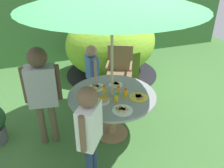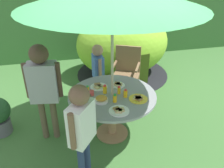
# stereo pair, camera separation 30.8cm
# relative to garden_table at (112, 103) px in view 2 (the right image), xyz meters

# --- Properties ---
(ground_plane) EXTENTS (10.00, 10.00, 0.02)m
(ground_plane) POSITION_rel_garden_table_xyz_m (0.00, 0.00, -0.57)
(ground_plane) COLOR #3D6B33
(hedge_backdrop) EXTENTS (9.00, 0.70, 2.09)m
(hedge_backdrop) POSITION_rel_garden_table_xyz_m (0.00, 3.47, 0.49)
(hedge_backdrop) COLOR #33602D
(hedge_backdrop) RESTS_ON ground_plane
(garden_table) EXTENTS (1.23, 1.23, 0.70)m
(garden_table) POSITION_rel_garden_table_xyz_m (0.00, 0.00, 0.00)
(garden_table) COLOR #93704C
(garden_table) RESTS_ON ground_plane
(wooden_chair) EXTENTS (0.62, 0.61, 0.97)m
(wooden_chair) POSITION_rel_garden_table_xyz_m (0.52, 1.04, -0.01)
(wooden_chair) COLOR brown
(wooden_chair) RESTS_ON ground_plane
(dome_tent) EXTENTS (2.28, 2.28, 1.44)m
(dome_tent) POSITION_rel_garden_table_xyz_m (0.70, 2.01, 0.15)
(dome_tent) COLOR #8CC633
(dome_tent) RESTS_ON ground_plane
(child_in_blue_shirt) EXTENTS (0.19, 0.39, 1.12)m
(child_in_blue_shirt) POSITION_rel_garden_table_xyz_m (-0.04, 0.90, 0.16)
(child_in_blue_shirt) COLOR #3F3F47
(child_in_blue_shirt) RESTS_ON ground_plane
(child_in_grey_shirt) EXTENTS (0.48, 0.26, 1.44)m
(child_in_grey_shirt) POSITION_rel_garden_table_xyz_m (-0.90, 0.14, 0.36)
(child_in_grey_shirt) COLOR brown
(child_in_grey_shirt) RESTS_ON ground_plane
(child_in_white_shirt) EXTENTS (0.34, 0.37, 1.27)m
(child_in_white_shirt) POSITION_rel_garden_table_xyz_m (-0.50, -0.69, 0.25)
(child_in_white_shirt) COLOR navy
(child_in_white_shirt) RESTS_ON ground_plane
(snack_bowl) EXTENTS (0.18, 0.18, 0.08)m
(snack_bowl) POSITION_rel_garden_table_xyz_m (-0.18, -0.15, 0.18)
(snack_bowl) COLOR white
(snack_bowl) RESTS_ON garden_table
(plate_near_right) EXTENTS (0.25, 0.25, 0.03)m
(plate_near_right) POSITION_rel_garden_table_xyz_m (0.31, -0.20, 0.15)
(plate_near_right) COLOR yellow
(plate_near_right) RESTS_ON garden_table
(plate_center_back) EXTENTS (0.20, 0.20, 0.03)m
(plate_center_back) POSITION_rel_garden_table_xyz_m (0.14, 0.23, 0.15)
(plate_center_back) COLOR white
(plate_center_back) RESTS_ON garden_table
(plate_mid_left) EXTENTS (0.25, 0.25, 0.03)m
(plate_mid_left) POSITION_rel_garden_table_xyz_m (-0.15, 0.24, 0.15)
(plate_mid_left) COLOR white
(plate_mid_left) RESTS_ON garden_table
(plate_center_front) EXTENTS (0.26, 0.26, 0.03)m
(plate_center_front) POSITION_rel_garden_table_xyz_m (-0.01, -0.42, 0.15)
(plate_center_front) COLOR white
(plate_center_front) RESTS_ON garden_table
(juice_bottle_near_left) EXTENTS (0.06, 0.06, 0.12)m
(juice_bottle_near_left) POSITION_rel_garden_table_xyz_m (0.16, -0.10, 0.19)
(juice_bottle_near_left) COLOR yellow
(juice_bottle_near_left) RESTS_ON garden_table
(juice_bottle_far_left) EXTENTS (0.05, 0.05, 0.12)m
(juice_bottle_far_left) POSITION_rel_garden_table_xyz_m (-0.01, -0.19, 0.19)
(juice_bottle_far_left) COLOR yellow
(juice_bottle_far_left) RESTS_ON garden_table
(juice_bottle_far_right) EXTENTS (0.05, 0.05, 0.11)m
(juice_bottle_far_right) POSITION_rel_garden_table_xyz_m (0.10, 0.00, 0.19)
(juice_bottle_far_right) COLOR yellow
(juice_bottle_far_right) RESTS_ON garden_table
(juice_bottle_mid_right) EXTENTS (0.06, 0.06, 0.13)m
(juice_bottle_mid_right) POSITION_rel_garden_table_xyz_m (-0.09, 0.06, 0.20)
(juice_bottle_mid_right) COLOR yellow
(juice_bottle_mid_right) RESTS_ON garden_table
(juice_bottle_front_edge) EXTENTS (0.05, 0.05, 0.11)m
(juice_bottle_front_edge) POSITION_rel_garden_table_xyz_m (-0.33, 0.12, 0.19)
(juice_bottle_front_edge) COLOR yellow
(juice_bottle_front_edge) RESTS_ON garden_table
(juice_bottle_back_edge) EXTENTS (0.05, 0.05, 0.12)m
(juice_bottle_back_edge) POSITION_rel_garden_table_xyz_m (-0.34, -0.38, 0.19)
(juice_bottle_back_edge) COLOR yellow
(juice_bottle_back_edge) RESTS_ON garden_table
(cup_near) EXTENTS (0.06, 0.06, 0.07)m
(cup_near) POSITION_rel_garden_table_xyz_m (-0.28, 0.04, 0.17)
(cup_near) COLOR #E04C47
(cup_near) RESTS_ON garden_table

